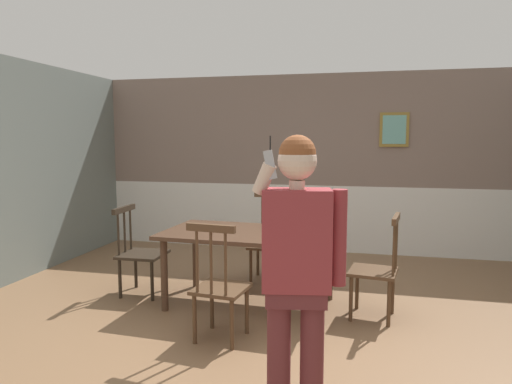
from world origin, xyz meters
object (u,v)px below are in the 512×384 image
Objects in this scene: chair_opposite_corner at (219,286)px; person_figure at (297,262)px; dining_table at (250,240)px; chair_near_window at (377,269)px; chair_at_table_head at (271,241)px; chair_by_doorway at (140,252)px.

person_figure is at bearing -44.25° from chair_opposite_corner.
chair_opposite_corner is at bearing -93.02° from dining_table.
chair_near_window is 0.97× the size of chair_opposite_corner.
chair_opposite_corner is at bearing 86.60° from chair_at_table_head.
chair_opposite_corner is (-1.29, -0.81, -0.00)m from chair_near_window.
chair_near_window is 1.03× the size of chair_by_doorway.
dining_table is 0.89m from chair_opposite_corner.
person_figure reaches higher than chair_by_doorway.
person_figure reaches higher than chair_near_window.
person_figure is (0.79, -0.97, 0.51)m from chair_opposite_corner.
dining_table is 1.84× the size of chair_by_doorway.
chair_opposite_corner reaches higher than chair_near_window.
chair_opposite_corner reaches higher than dining_table.
person_figure is (0.74, -1.84, 0.31)m from dining_table.
chair_opposite_corner is at bearing 50.88° from chair_by_doorway.
dining_table is 1.27m from chair_by_doorway.
chair_near_window is 1.92m from person_figure.
chair_near_window is at bearing -3.02° from dining_table.
dining_table is at bearing 86.77° from chair_at_table_head.
person_figure reaches higher than chair_opposite_corner.
chair_by_doorway is at bearing 177.28° from dining_table.
chair_at_table_head is (1.29, 0.81, 0.01)m from chair_by_doorway.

